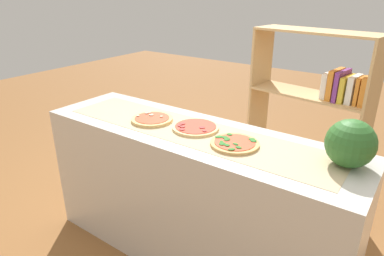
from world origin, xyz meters
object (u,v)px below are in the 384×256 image
(pizza_pepperoni_1, at_px, (196,127))
(watermelon, at_px, (351,143))
(pizza_spinach_2, at_px, (235,143))
(pizza_mushroom_0, at_px, (152,119))
(bookshelf, at_px, (319,132))

(pizza_pepperoni_1, bearing_deg, watermelon, 3.22)
(pizza_spinach_2, bearing_deg, pizza_mushroom_0, 178.50)
(pizza_pepperoni_1, xyz_separation_m, bookshelf, (0.49, 1.00, -0.25))
(pizza_mushroom_0, relative_size, watermelon, 1.14)
(pizza_mushroom_0, height_order, bookshelf, bookshelf)
(pizza_mushroom_0, distance_m, watermelon, 1.19)
(pizza_spinach_2, xyz_separation_m, bookshelf, (0.18, 1.07, -0.25))
(pizza_pepperoni_1, distance_m, watermelon, 0.88)
(pizza_mushroom_0, xyz_separation_m, watermelon, (1.18, 0.10, 0.11))
(pizza_spinach_2, distance_m, bookshelf, 1.11)
(pizza_spinach_2, relative_size, bookshelf, 0.19)
(pizza_mushroom_0, height_order, pizza_pepperoni_1, pizza_mushroom_0)
(watermelon, bearing_deg, pizza_mushroom_0, -175.15)
(pizza_mushroom_0, bearing_deg, watermelon, 4.85)
(bookshelf, bearing_deg, watermelon, -68.15)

